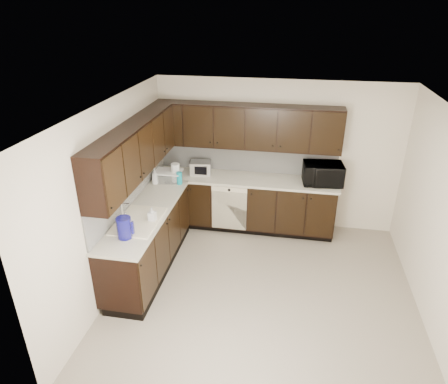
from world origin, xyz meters
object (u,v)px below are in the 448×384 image
object	(u,v)px
storage_bin	(168,176)
blue_pitcher	(124,228)
sink	(139,226)
toaster_oven	(201,168)
microwave	(323,174)

from	to	relation	value
storage_bin	blue_pitcher	bearing A→B (deg)	-90.07
blue_pitcher	sink	bearing A→B (deg)	75.73
toaster_oven	storage_bin	xyz separation A→B (m)	(-0.44, -0.39, -0.03)
toaster_oven	blue_pitcher	size ratio (longest dim) A/B	1.24
storage_bin	blue_pitcher	xyz separation A→B (m)	(-0.00, -1.75, 0.06)
blue_pitcher	microwave	bearing A→B (deg)	28.05
toaster_oven	storage_bin	distance (m)	0.59
microwave	blue_pitcher	bearing A→B (deg)	-145.81
microwave	blue_pitcher	distance (m)	3.21
sink	microwave	distance (m)	2.97
toaster_oven	blue_pitcher	bearing A→B (deg)	-110.13
sink	storage_bin	world-z (taller)	sink
microwave	storage_bin	distance (m)	2.47
toaster_oven	blue_pitcher	xyz separation A→B (m)	(-0.45, -2.14, 0.03)
microwave	storage_bin	xyz separation A→B (m)	(-2.44, -0.33, -0.09)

